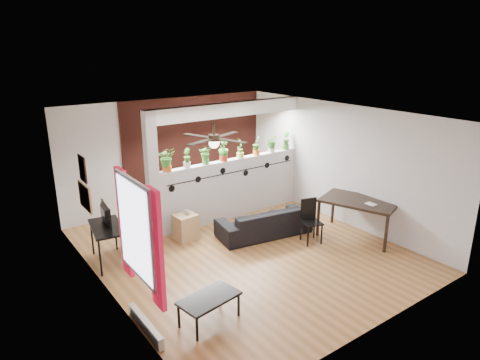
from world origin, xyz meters
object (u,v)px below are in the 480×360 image
at_px(potted_plant_2, 206,154).
at_px(cube_shelf, 186,227).
at_px(ceiling_fan, 214,140).
at_px(dining_table, 359,204).
at_px(office_chair, 143,224).
at_px(potted_plant_1, 187,157).
at_px(potted_plant_0, 167,159).
at_px(potted_plant_3, 223,149).
at_px(computer_desk, 107,230).
at_px(coffee_table, 209,300).
at_px(folding_chair, 310,216).
at_px(sofa, 264,222).
at_px(potted_plant_7, 286,140).
at_px(potted_plant_6, 271,142).
at_px(cup, 187,212).
at_px(potted_plant_4, 240,147).
at_px(potted_plant_5, 256,145).

relative_size(potted_plant_2, cube_shelf, 0.77).
bearing_deg(cube_shelf, ceiling_fan, -100.05).
bearing_deg(potted_plant_2, dining_table, -48.27).
bearing_deg(potted_plant_2, cube_shelf, -150.70).
bearing_deg(office_chair, potted_plant_2, 9.70).
xyz_separation_m(ceiling_fan, potted_plant_1, (0.47, 1.80, -0.75)).
xyz_separation_m(potted_plant_0, cube_shelf, (0.13, -0.43, -1.35)).
xyz_separation_m(ceiling_fan, potted_plant_3, (1.37, 1.80, -0.71)).
bearing_deg(potted_plant_3, potted_plant_1, 180.00).
distance_m(ceiling_fan, potted_plant_1, 2.01).
xyz_separation_m(potted_plant_1, dining_table, (2.58, -2.39, -0.86)).
distance_m(ceiling_fan, dining_table, 3.50).
relative_size(computer_desk, coffee_table, 1.13).
bearing_deg(folding_chair, sofa, 125.52).
relative_size(potted_plant_3, sofa, 0.26).
height_order(ceiling_fan, potted_plant_0, ceiling_fan).
bearing_deg(potted_plant_2, potted_plant_7, 0.00).
distance_m(potted_plant_1, potted_plant_7, 2.71).
distance_m(potted_plant_6, dining_table, 2.56).
xyz_separation_m(computer_desk, folding_chair, (3.56, -1.48, -0.12)).
bearing_deg(cup, potted_plant_3, 20.27).
bearing_deg(coffee_table, potted_plant_2, 58.80).
height_order(potted_plant_7, coffee_table, potted_plant_7).
height_order(potted_plant_1, potted_plant_4, potted_plant_4).
relative_size(potted_plant_3, cup, 4.12).
relative_size(potted_plant_4, potted_plant_6, 1.01).
xyz_separation_m(potted_plant_6, folding_chair, (-0.61, -1.96, -1.06)).
relative_size(potted_plant_4, folding_chair, 0.51).
height_order(ceiling_fan, potted_plant_2, ceiling_fan).
xyz_separation_m(ceiling_fan, potted_plant_6, (2.73, 1.80, -0.73)).
distance_m(cup, office_chair, 0.90).
relative_size(cube_shelf, folding_chair, 0.59).
distance_m(potted_plant_3, office_chair, 2.35).
xyz_separation_m(potted_plant_6, potted_plant_7, (0.45, -0.00, -0.01)).
xyz_separation_m(potted_plant_3, cube_shelf, (-1.22, -0.43, -1.34)).
height_order(sofa, computer_desk, computer_desk).
height_order(potted_plant_2, folding_chair, potted_plant_2).
relative_size(potted_plant_1, office_chair, 0.37).
relative_size(potted_plant_4, cube_shelf, 0.86).
bearing_deg(ceiling_fan, coffee_table, -126.56).
bearing_deg(cube_shelf, sofa, -32.05).
bearing_deg(potted_plant_7, potted_plant_0, 180.00).
bearing_deg(cube_shelf, dining_table, -37.72).
bearing_deg(office_chair, potted_plant_5, 5.30).
relative_size(computer_desk, dining_table, 0.63).
relative_size(potted_plant_3, coffee_table, 0.52).
relative_size(potted_plant_5, folding_chair, 0.49).
height_order(potted_plant_2, computer_desk, potted_plant_2).
height_order(potted_plant_3, potted_plant_5, potted_plant_3).
bearing_deg(potted_plant_5, cube_shelf, -168.48).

